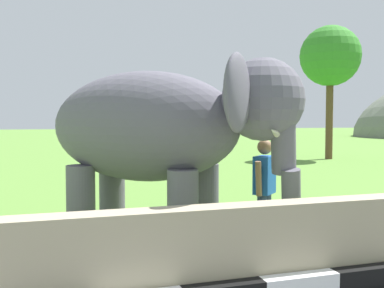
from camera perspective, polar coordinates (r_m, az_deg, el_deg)
barrier_parapet at (r=5.12m, az=3.85°, el=-13.34°), size 28.00×0.36×1.00m
elephant at (r=6.82m, az=-3.47°, el=1.93°), size 3.91×3.72×2.82m
person_handler at (r=7.01m, az=9.18°, el=-5.38°), size 0.53×0.52×1.66m
tree_distant at (r=24.10m, az=17.16°, el=10.51°), size 3.04×3.04×6.75m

